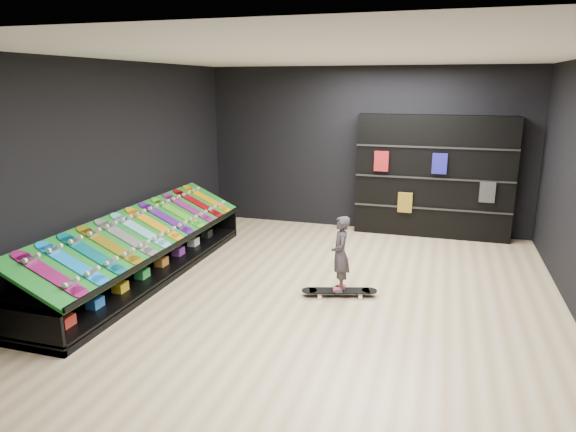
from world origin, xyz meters
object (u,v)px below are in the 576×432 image
(back_shelving, at_px, (433,177))
(child, at_px, (340,268))
(floor_skateboard, at_px, (339,293))
(display_rack, at_px, (146,260))

(back_shelving, relative_size, child, 4.56)
(back_shelving, relative_size, floor_skateboard, 2.76)
(floor_skateboard, xyz_separation_m, child, (0.00, 0.00, 0.35))
(display_rack, bearing_deg, floor_skateboard, 2.05)
(floor_skateboard, height_order, child, child)
(back_shelving, bearing_deg, display_rack, -138.87)
(display_rack, xyz_separation_m, back_shelving, (3.80, 3.32, 0.83))
(display_rack, height_order, child, child)
(display_rack, distance_m, child, 2.78)
(child, bearing_deg, display_rack, -103.68)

